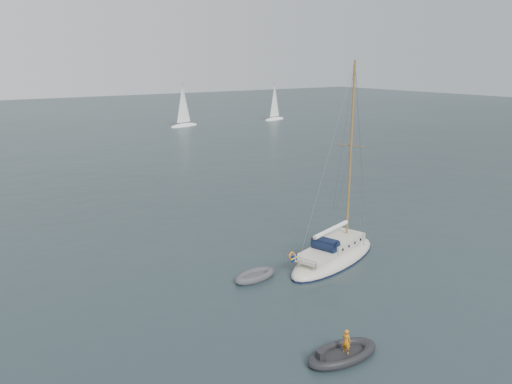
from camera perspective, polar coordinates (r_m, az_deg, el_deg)
ground at (r=31.94m, az=1.68°, el=-7.50°), size 300.00×300.00×0.00m
sailboat at (r=31.54m, az=8.95°, el=-6.11°), size 8.94×2.68×12.72m
dinghy at (r=28.96m, az=-0.11°, el=-9.56°), size 2.80×1.27×0.40m
rib at (r=22.35m, az=9.82°, el=-17.70°), size 3.49×1.59×1.28m
distant_yacht_b at (r=105.03m, az=2.14°, el=10.10°), size 6.05×3.23×8.01m
distant_yacht_c at (r=95.39m, az=-8.32°, el=9.60°), size 6.44×3.43×8.53m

